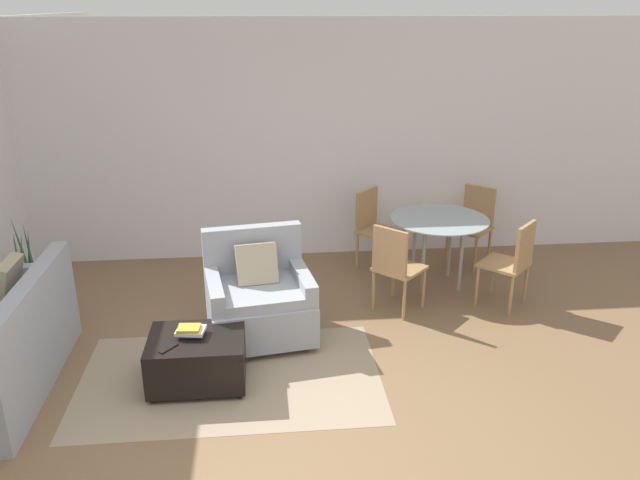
# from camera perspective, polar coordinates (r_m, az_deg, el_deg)

# --- Properties ---
(ground_plane) EXTENTS (20.00, 20.00, 0.00)m
(ground_plane) POSITION_cam_1_polar(r_m,az_deg,el_deg) (4.56, -3.11, -18.27)
(ground_plane) COLOR brown
(wall_back) EXTENTS (12.00, 0.06, 2.75)m
(wall_back) POSITION_cam_1_polar(r_m,az_deg,el_deg) (7.28, -4.63, 8.86)
(wall_back) COLOR white
(wall_back) RESTS_ON ground_plane
(area_rug) EXTENTS (2.44, 1.49, 0.01)m
(area_rug) POSITION_cam_1_polar(r_m,az_deg,el_deg) (5.29, -8.15, -12.33)
(area_rug) COLOR gray
(area_rug) RESTS_ON ground_plane
(armchair) EXTENTS (1.03, 0.95, 0.97)m
(armchair) POSITION_cam_1_polar(r_m,az_deg,el_deg) (5.69, -5.61, -5.41)
(armchair) COLOR #999EA8
(armchair) RESTS_ON ground_plane
(ottoman) EXTENTS (0.76, 0.60, 0.41)m
(ottoman) POSITION_cam_1_polar(r_m,az_deg,el_deg) (5.16, -11.14, -10.51)
(ottoman) COLOR black
(ottoman) RESTS_ON ground_plane
(book_stack) EXTENTS (0.25, 0.21, 0.08)m
(book_stack) POSITION_cam_1_polar(r_m,az_deg,el_deg) (5.08, -11.73, -8.12)
(book_stack) COLOR #2D478C
(book_stack) RESTS_ON ottoman
(tv_remote_primary) EXTENTS (0.14, 0.16, 0.01)m
(tv_remote_primary) POSITION_cam_1_polar(r_m,az_deg,el_deg) (4.95, -13.69, -9.59)
(tv_remote_primary) COLOR black
(tv_remote_primary) RESTS_ON ottoman
(potted_plant) EXTENTS (0.35, 0.35, 1.01)m
(potted_plant) POSITION_cam_1_polar(r_m,az_deg,el_deg) (6.90, -25.13, -4.00)
(potted_plant) COLOR brown
(potted_plant) RESTS_ON ground_plane
(dining_table) EXTENTS (1.04, 1.04, 0.76)m
(dining_table) POSITION_cam_1_polar(r_m,az_deg,el_deg) (6.71, 10.83, 1.20)
(dining_table) COLOR #99A8AD
(dining_table) RESTS_ON ground_plane
(dining_chair_near_left) EXTENTS (0.59, 0.59, 0.90)m
(dining_chair_near_left) POSITION_cam_1_polar(r_m,az_deg,el_deg) (6.09, 6.87, -2.13)
(dining_chair_near_left) COLOR tan
(dining_chair_near_left) RESTS_ON ground_plane
(dining_chair_near_right) EXTENTS (0.59, 0.59, 0.90)m
(dining_chair_near_right) POSITION_cam_1_polar(r_m,az_deg,el_deg) (6.44, 17.24, -1.65)
(dining_chair_near_right) COLOR tan
(dining_chair_near_right) RESTS_ON ground_plane
(dining_chair_far_left) EXTENTS (0.59, 0.59, 0.90)m
(dining_chair_far_left) POSITION_cam_1_polar(r_m,az_deg,el_deg) (7.17, 4.91, 1.54)
(dining_chair_far_left) COLOR tan
(dining_chair_far_left) RESTS_ON ground_plane
(dining_chair_far_right) EXTENTS (0.59, 0.59, 0.90)m
(dining_chair_far_right) POSITION_cam_1_polar(r_m,az_deg,el_deg) (7.47, 13.89, 1.79)
(dining_chair_far_right) COLOR tan
(dining_chair_far_right) RESTS_ON ground_plane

